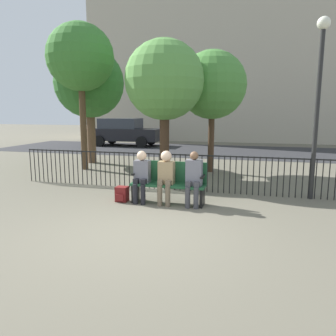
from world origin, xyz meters
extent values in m
plane|color=#605B4C|center=(0.00, 0.00, 0.00)|extent=(80.00, 80.00, 0.00)
cube|color=#194728|center=(0.00, 1.84, 0.42)|extent=(1.65, 0.45, 0.05)
cube|color=#194728|center=(0.00, 2.04, 0.69)|extent=(1.65, 0.05, 0.47)
cube|color=black|center=(-0.76, 1.84, 0.20)|extent=(0.06, 0.38, 0.40)
cube|color=black|center=(0.76, 1.84, 0.20)|extent=(0.06, 0.38, 0.40)
cube|color=black|center=(-0.76, 1.84, 0.65)|extent=(0.06, 0.38, 0.04)
cube|color=black|center=(0.76, 1.84, 0.65)|extent=(0.06, 0.38, 0.04)
cylinder|color=black|center=(-0.69, 1.62, 0.23)|extent=(0.11, 0.11, 0.45)
cylinder|color=black|center=(-0.51, 1.62, 0.23)|extent=(0.11, 0.11, 0.45)
cube|color=black|center=(-0.69, 1.72, 0.50)|extent=(0.11, 0.20, 0.12)
cube|color=black|center=(-0.51, 1.72, 0.50)|extent=(0.11, 0.20, 0.12)
cube|color=slate|center=(-0.60, 1.84, 0.70)|extent=(0.34, 0.22, 0.50)
sphere|color=beige|center=(-0.60, 1.82, 1.05)|extent=(0.21, 0.21, 0.21)
cylinder|color=brown|center=(-0.12, 1.62, 0.23)|extent=(0.11, 0.11, 0.45)
cylinder|color=brown|center=(0.06, 1.62, 0.23)|extent=(0.11, 0.11, 0.45)
cube|color=brown|center=(-0.12, 1.72, 0.50)|extent=(0.11, 0.20, 0.12)
cube|color=brown|center=(0.06, 1.72, 0.50)|extent=(0.11, 0.20, 0.12)
cube|color=#997F59|center=(-0.03, 1.84, 0.70)|extent=(0.34, 0.22, 0.49)
sphere|color=beige|center=(-0.03, 1.82, 1.06)|extent=(0.24, 0.24, 0.24)
cylinder|color=#3D3D42|center=(0.49, 1.62, 0.23)|extent=(0.11, 0.11, 0.45)
cylinder|color=#3D3D42|center=(0.67, 1.62, 0.23)|extent=(0.11, 0.11, 0.45)
cube|color=#3D3D42|center=(0.49, 1.72, 0.50)|extent=(0.11, 0.20, 0.12)
cube|color=#3D3D42|center=(0.67, 1.72, 0.50)|extent=(0.11, 0.20, 0.12)
cube|color=slate|center=(0.58, 1.84, 0.73)|extent=(0.34, 0.22, 0.55)
sphere|color=brown|center=(0.58, 1.82, 1.09)|extent=(0.18, 0.18, 0.18)
cube|color=maroon|center=(-1.05, 1.75, 0.17)|extent=(0.26, 0.23, 0.34)
cube|color=maroon|center=(-1.05, 1.61, 0.12)|extent=(0.18, 0.04, 0.15)
cylinder|color=black|center=(-4.50, 3.11, 0.47)|extent=(0.02, 0.02, 0.95)
cylinder|color=black|center=(-4.36, 3.11, 0.47)|extent=(0.02, 0.02, 0.95)
cylinder|color=black|center=(-4.22, 3.11, 0.47)|extent=(0.02, 0.02, 0.95)
cylinder|color=black|center=(-4.08, 3.11, 0.47)|extent=(0.02, 0.02, 0.95)
cylinder|color=black|center=(-3.94, 3.11, 0.47)|extent=(0.02, 0.02, 0.95)
cylinder|color=black|center=(-3.80, 3.11, 0.47)|extent=(0.02, 0.02, 0.95)
cylinder|color=black|center=(-3.66, 3.11, 0.47)|extent=(0.02, 0.02, 0.95)
cylinder|color=black|center=(-3.52, 3.11, 0.47)|extent=(0.02, 0.02, 0.95)
cylinder|color=black|center=(-3.38, 3.11, 0.47)|extent=(0.02, 0.02, 0.95)
cylinder|color=black|center=(-3.24, 3.11, 0.47)|extent=(0.02, 0.02, 0.95)
cylinder|color=black|center=(-3.10, 3.11, 0.47)|extent=(0.02, 0.02, 0.95)
cylinder|color=black|center=(-2.96, 3.11, 0.47)|extent=(0.02, 0.02, 0.95)
cylinder|color=black|center=(-2.82, 3.11, 0.47)|extent=(0.02, 0.02, 0.95)
cylinder|color=black|center=(-2.68, 3.11, 0.47)|extent=(0.02, 0.02, 0.95)
cylinder|color=black|center=(-2.54, 3.11, 0.47)|extent=(0.02, 0.02, 0.95)
cylinder|color=black|center=(-2.40, 3.11, 0.47)|extent=(0.02, 0.02, 0.95)
cylinder|color=black|center=(-2.26, 3.11, 0.47)|extent=(0.02, 0.02, 0.95)
cylinder|color=black|center=(-2.12, 3.11, 0.47)|extent=(0.02, 0.02, 0.95)
cylinder|color=black|center=(-1.98, 3.11, 0.47)|extent=(0.02, 0.02, 0.95)
cylinder|color=black|center=(-1.84, 3.11, 0.47)|extent=(0.02, 0.02, 0.95)
cylinder|color=black|center=(-1.70, 3.11, 0.47)|extent=(0.02, 0.02, 0.95)
cylinder|color=black|center=(-1.56, 3.11, 0.47)|extent=(0.02, 0.02, 0.95)
cylinder|color=black|center=(-1.42, 3.11, 0.47)|extent=(0.02, 0.02, 0.95)
cylinder|color=black|center=(-1.28, 3.11, 0.47)|extent=(0.02, 0.02, 0.95)
cylinder|color=black|center=(-1.14, 3.11, 0.47)|extent=(0.02, 0.02, 0.95)
cylinder|color=black|center=(-1.00, 3.11, 0.47)|extent=(0.02, 0.02, 0.95)
cylinder|color=black|center=(-0.86, 3.11, 0.47)|extent=(0.02, 0.02, 0.95)
cylinder|color=black|center=(-0.72, 3.11, 0.47)|extent=(0.02, 0.02, 0.95)
cylinder|color=black|center=(-0.58, 3.11, 0.47)|extent=(0.02, 0.02, 0.95)
cylinder|color=black|center=(-0.44, 3.11, 0.47)|extent=(0.02, 0.02, 0.95)
cylinder|color=black|center=(-0.30, 3.11, 0.47)|extent=(0.02, 0.02, 0.95)
cylinder|color=black|center=(-0.16, 3.11, 0.47)|extent=(0.02, 0.02, 0.95)
cylinder|color=black|center=(-0.02, 3.11, 0.47)|extent=(0.02, 0.02, 0.95)
cylinder|color=black|center=(0.12, 3.11, 0.47)|extent=(0.02, 0.02, 0.95)
cylinder|color=black|center=(0.26, 3.11, 0.47)|extent=(0.02, 0.02, 0.95)
cylinder|color=black|center=(0.40, 3.11, 0.47)|extent=(0.02, 0.02, 0.95)
cylinder|color=black|center=(0.54, 3.11, 0.47)|extent=(0.02, 0.02, 0.95)
cylinder|color=black|center=(0.68, 3.11, 0.47)|extent=(0.02, 0.02, 0.95)
cylinder|color=black|center=(0.82, 3.11, 0.47)|extent=(0.02, 0.02, 0.95)
cylinder|color=black|center=(0.96, 3.11, 0.47)|extent=(0.02, 0.02, 0.95)
cylinder|color=black|center=(1.10, 3.11, 0.47)|extent=(0.02, 0.02, 0.95)
cylinder|color=black|center=(1.24, 3.11, 0.47)|extent=(0.02, 0.02, 0.95)
cylinder|color=black|center=(1.38, 3.11, 0.47)|extent=(0.02, 0.02, 0.95)
cylinder|color=black|center=(1.52, 3.11, 0.47)|extent=(0.02, 0.02, 0.95)
cylinder|color=black|center=(1.66, 3.11, 0.47)|extent=(0.02, 0.02, 0.95)
cylinder|color=black|center=(1.80, 3.11, 0.47)|extent=(0.02, 0.02, 0.95)
cylinder|color=black|center=(1.94, 3.11, 0.47)|extent=(0.02, 0.02, 0.95)
cylinder|color=black|center=(2.08, 3.11, 0.47)|extent=(0.02, 0.02, 0.95)
cylinder|color=black|center=(2.22, 3.11, 0.47)|extent=(0.02, 0.02, 0.95)
cylinder|color=black|center=(2.36, 3.11, 0.47)|extent=(0.02, 0.02, 0.95)
cylinder|color=black|center=(2.50, 3.11, 0.47)|extent=(0.02, 0.02, 0.95)
cylinder|color=black|center=(2.64, 3.11, 0.47)|extent=(0.02, 0.02, 0.95)
cylinder|color=black|center=(2.78, 3.11, 0.47)|extent=(0.02, 0.02, 0.95)
cylinder|color=black|center=(2.92, 3.11, 0.47)|extent=(0.02, 0.02, 0.95)
cylinder|color=black|center=(3.06, 3.11, 0.47)|extent=(0.02, 0.02, 0.95)
cylinder|color=black|center=(3.20, 3.11, 0.47)|extent=(0.02, 0.02, 0.95)
cylinder|color=black|center=(3.34, 3.11, 0.47)|extent=(0.02, 0.02, 0.95)
cylinder|color=black|center=(3.48, 3.11, 0.47)|extent=(0.02, 0.02, 0.95)
cylinder|color=black|center=(3.62, 3.11, 0.47)|extent=(0.02, 0.02, 0.95)
cube|color=black|center=(0.00, 3.11, 0.93)|extent=(9.00, 0.03, 0.03)
cylinder|color=brown|center=(-4.47, 6.77, 1.19)|extent=(0.33, 0.33, 2.37)
sphere|color=#2D6628|center=(-4.47, 6.77, 3.11)|extent=(2.67, 2.67, 2.67)
cylinder|color=#422D1E|center=(0.37, 5.99, 1.13)|extent=(0.20, 0.20, 2.26)
sphere|color=#478438|center=(0.37, 5.99, 2.87)|extent=(2.21, 2.21, 2.21)
cylinder|color=#4C3823|center=(-3.98, 5.32, 1.60)|extent=(0.22, 0.22, 3.19)
sphere|color=#38752D|center=(-3.98, 5.32, 3.81)|extent=(2.26, 2.26, 2.26)
cylinder|color=#422D1E|center=(-0.88, 4.67, 1.14)|extent=(0.29, 0.29, 2.29)
sphere|color=#569342|center=(-0.88, 4.67, 2.94)|extent=(2.37, 2.37, 2.37)
cylinder|color=black|center=(3.12, 3.11, 1.90)|extent=(0.10, 0.10, 3.80)
sphere|color=silver|center=(3.12, 3.11, 3.88)|extent=(0.28, 0.28, 0.28)
cube|color=#2B2B2D|center=(0.00, 12.00, 0.00)|extent=(24.00, 6.00, 0.01)
cube|color=black|center=(-5.70, 13.27, 0.67)|extent=(4.20, 1.70, 0.70)
cube|color=#2D333D|center=(-6.02, 13.27, 1.32)|extent=(2.31, 1.56, 0.60)
cylinder|color=black|center=(-4.40, 12.40, 0.32)|extent=(0.64, 0.20, 0.64)
cylinder|color=black|center=(-4.40, 14.14, 0.32)|extent=(0.64, 0.20, 0.64)
cylinder|color=black|center=(-7.01, 12.40, 0.32)|extent=(0.64, 0.20, 0.64)
cylinder|color=black|center=(-7.01, 14.14, 0.32)|extent=(0.64, 0.20, 0.64)
cube|color=#B2A893|center=(0.00, 20.00, 6.71)|extent=(20.00, 6.00, 13.43)
camera|label=1|loc=(1.83, -4.93, 2.01)|focal=35.00mm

